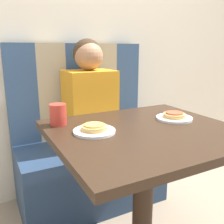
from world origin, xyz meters
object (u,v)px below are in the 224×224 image
(plate_left, at_px, (94,131))
(plate_right, at_px, (174,118))
(pizza_right, at_px, (174,115))
(pizza_left, at_px, (94,127))
(person, at_px, (89,96))
(drinking_cup, at_px, (58,115))

(plate_left, xyz_separation_m, plate_right, (0.45, 0.00, 0.00))
(plate_left, xyz_separation_m, pizza_right, (0.45, -0.00, 0.02))
(plate_right, distance_m, pizza_left, 0.45)
(pizza_left, height_order, pizza_right, same)
(plate_left, relative_size, plate_right, 1.00)
(person, distance_m, plate_right, 0.64)
(plate_left, relative_size, drinking_cup, 1.81)
(pizza_left, height_order, drinking_cup, drinking_cup)
(pizza_right, distance_m, drinking_cup, 0.59)
(pizza_right, xyz_separation_m, drinking_cup, (-0.56, 0.18, 0.03))
(plate_right, bearing_deg, person, 110.82)
(pizza_left, relative_size, drinking_cup, 1.11)
(plate_right, relative_size, pizza_left, 1.64)
(person, xyz_separation_m, pizza_left, (-0.23, -0.59, -0.02))
(plate_left, height_order, pizza_right, pizza_right)
(person, bearing_deg, plate_right, -69.18)
(plate_left, distance_m, pizza_right, 0.45)
(person, bearing_deg, pizza_left, -110.82)
(person, distance_m, drinking_cup, 0.53)
(plate_right, xyz_separation_m, pizza_left, (-0.45, -0.00, 0.02))
(plate_left, bearing_deg, drinking_cup, 120.36)
(person, bearing_deg, pizza_right, -69.18)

